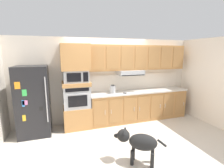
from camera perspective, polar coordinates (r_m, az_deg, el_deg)
ground_plane at (r=4.47m, az=2.62°, el=-16.84°), size 9.60×9.60×0.00m
back_kitchen_wall at (r=5.08m, az=-1.64°, el=1.44°), size 6.20×0.12×2.50m
side_panel_right at (r=5.67m, az=30.33°, el=0.93°), size 0.12×7.10×2.50m
refrigerator at (r=4.59m, az=-25.58°, el=-5.34°), size 0.76×0.73×1.76m
oven_base_cabinet at (r=4.81m, az=-11.92°, el=-11.08°), size 0.74×0.62×0.60m
built_in_oven at (r=4.62m, az=-12.20°, el=-4.15°), size 0.70×0.62×0.60m
appliance_mid_shelf at (r=4.55m, az=-12.38°, el=0.12°), size 0.74×0.62×0.10m
microwave at (r=4.52m, az=-12.48°, el=2.73°), size 0.64×0.54×0.32m
appliance_upper_cabinet at (r=4.48m, az=-12.74°, el=9.08°), size 0.74×0.62×0.68m
lower_cabinet_run at (r=5.28m, az=9.27°, el=-7.39°), size 3.08×0.63×0.88m
countertop_slab at (r=5.16m, az=9.40°, el=-2.52°), size 3.12×0.64×0.04m
backsplash_panel at (r=5.36m, az=8.09°, el=0.95°), size 3.12×0.02×0.50m
upper_cabinet_with_hood at (r=5.13m, az=8.94°, el=8.73°), size 3.08×0.48×0.88m
screwdriver at (r=4.75m, az=4.47°, el=-3.12°), size 0.16×0.17×0.03m
electric_kettle at (r=4.75m, az=0.21°, el=-1.86°), size 0.17×0.17×0.24m
dog at (r=3.28m, az=9.11°, el=-19.14°), size 0.86×0.61×0.67m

